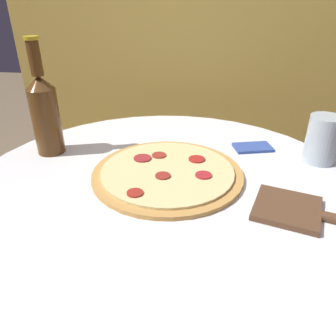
{
  "coord_description": "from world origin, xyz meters",
  "views": [
    {
      "loc": [
        0.09,
        -0.63,
        1.07
      ],
      "look_at": [
        0.0,
        0.03,
        0.71
      ],
      "focal_mm": 35.0,
      "sensor_mm": 36.0,
      "label": 1
    }
  ],
  "objects": [
    {
      "name": "pizza",
      "position": [
        0.0,
        0.03,
        0.7
      ],
      "size": [
        0.35,
        0.35,
        0.02
      ],
      "color": "#C68E47",
      "rests_on": "table"
    },
    {
      "name": "pizza_paddle",
      "position": [
        0.28,
        -0.08,
        0.7
      ],
      "size": [
        0.25,
        0.15,
        0.02
      ],
      "rotation": [
        0.0,
        0.0,
        -0.28
      ],
      "color": "brown",
      "rests_on": "table"
    },
    {
      "name": "fence_panel",
      "position": [
        0.0,
        0.73,
        0.76
      ],
      "size": [
        1.47,
        0.04,
        1.52
      ],
      "color": "gold",
      "rests_on": "ground_plane"
    },
    {
      "name": "drinking_glass",
      "position": [
        0.37,
        0.16,
        0.75
      ],
      "size": [
        0.08,
        0.08,
        0.12
      ],
      "color": "#ADBCC6",
      "rests_on": "table"
    },
    {
      "name": "beer_bottle",
      "position": [
        -0.33,
        0.12,
        0.8
      ],
      "size": [
        0.07,
        0.07,
        0.29
      ],
      "color": "#563314",
      "rests_on": "table"
    },
    {
      "name": "napkin",
      "position": [
        0.21,
        0.21,
        0.69
      ],
      "size": [
        0.11,
        0.09,
        0.01
      ],
      "color": "#334C99",
      "rests_on": "table"
    },
    {
      "name": "table",
      "position": [
        0.0,
        0.0,
        0.5
      ],
      "size": [
        0.91,
        0.91,
        0.69
      ],
      "color": "white",
      "rests_on": "ground_plane"
    }
  ]
}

